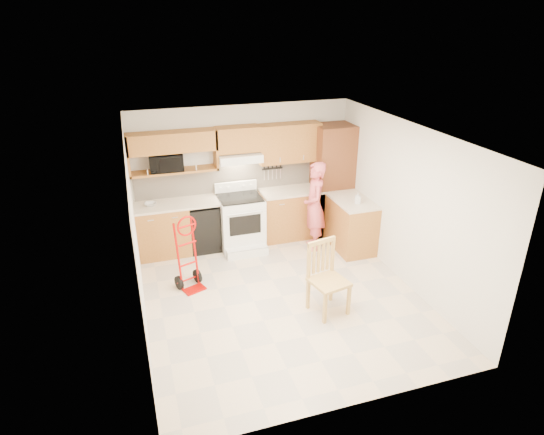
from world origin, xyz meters
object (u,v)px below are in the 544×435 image
range (241,218)px  hand_truck (189,257)px  dining_chair (329,279)px  microwave (166,162)px  person (314,206)px

range → hand_truck: size_ratio=1.04×
hand_truck → dining_chair: size_ratio=1.04×
range → hand_truck: 1.56m
dining_chair → range: bearing=94.0°
range → hand_truck: (-1.10, -1.10, -0.02)m
microwave → dining_chair: size_ratio=0.52×
range → hand_truck: bearing=-134.9°
range → dining_chair: (0.68, -2.32, -0.04)m
range → person: person is taller
microwave → range: 1.64m
microwave → dining_chair: (1.88, -2.64, -1.11)m
dining_chair → hand_truck: bearing=133.3°
microwave → range: microwave is taller
person → dining_chair: size_ratio=1.53×
microwave → person: size_ratio=0.34×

